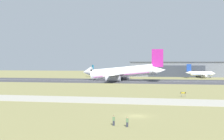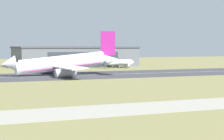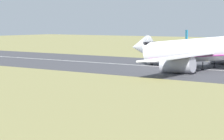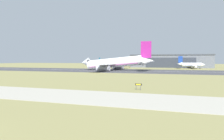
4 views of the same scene
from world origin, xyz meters
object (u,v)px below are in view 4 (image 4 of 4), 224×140
(airplane_landing, at_px, (115,63))
(airplane_parked_west, at_px, (103,64))
(airplane_parked_centre, at_px, (191,65))
(runway_sign, at_px, (138,85))

(airplane_landing, relative_size, airplane_parked_west, 2.73)
(airplane_parked_centre, bearing_deg, airplane_landing, -135.28)
(airplane_parked_centre, height_order, runway_sign, airplane_parked_centre)
(airplane_landing, bearing_deg, runway_sign, -68.43)
(airplane_parked_west, xyz_separation_m, airplane_parked_centre, (79.35, -2.51, 0.15))
(airplane_landing, distance_m, airplane_parked_centre, 70.69)
(airplane_landing, bearing_deg, airplane_parked_west, 119.16)
(airplane_landing, height_order, airplane_parked_west, airplane_landing)
(airplane_parked_centre, distance_m, runway_sign, 138.57)
(airplane_parked_west, bearing_deg, airplane_landing, -60.84)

